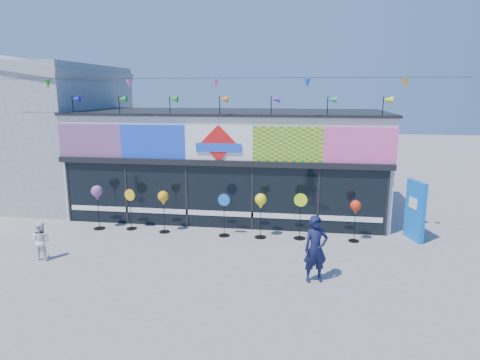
% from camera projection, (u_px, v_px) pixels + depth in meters
% --- Properties ---
extents(ground, '(80.00, 80.00, 0.00)m').
position_uv_depth(ground, '(197.00, 265.00, 12.26)').
color(ground, gray).
rests_on(ground, ground).
extents(kite_shop, '(16.00, 5.70, 5.31)m').
position_uv_depth(kite_shop, '(231.00, 161.00, 17.60)').
color(kite_shop, silver).
rests_on(kite_shop, ground).
extents(neighbour_building, '(8.18, 7.20, 6.87)m').
position_uv_depth(neighbour_building, '(22.00, 128.00, 19.82)').
color(neighbour_building, '#ACAEB1').
rests_on(neighbour_building, ground).
extents(blue_sign, '(0.45, 1.00, 2.00)m').
position_uv_depth(blue_sign, '(415.00, 210.00, 14.14)').
color(blue_sign, blue).
rests_on(blue_sign, ground).
extents(spinner_0, '(0.41, 0.41, 1.61)m').
position_uv_depth(spinner_0, '(97.00, 194.00, 15.18)').
color(spinner_0, black).
rests_on(spinner_0, ground).
extents(spinner_1, '(0.41, 0.38, 1.47)m').
position_uv_depth(spinner_1, '(131.00, 208.00, 15.26)').
color(spinner_1, black).
rests_on(spinner_1, ground).
extents(spinner_2, '(0.38, 0.38, 1.50)m').
position_uv_depth(spinner_2, '(163.00, 199.00, 14.83)').
color(spinner_2, black).
rests_on(spinner_2, ground).
extents(spinner_3, '(0.42, 0.38, 1.49)m').
position_uv_depth(spinner_3, '(224.00, 214.00, 14.53)').
color(spinner_3, black).
rests_on(spinner_3, ground).
extents(spinner_4, '(0.39, 0.39, 1.54)m').
position_uv_depth(spinner_4, '(261.00, 203.00, 14.27)').
color(spinner_4, black).
rests_on(spinner_4, ground).
extents(spinner_5, '(0.44, 0.40, 1.57)m').
position_uv_depth(spinner_5, '(300.00, 215.00, 14.24)').
color(spinner_5, black).
rests_on(spinner_5, ground).
extents(spinner_6, '(0.36, 0.36, 1.41)m').
position_uv_depth(spinner_6, '(356.00, 208.00, 13.93)').
color(spinner_6, black).
rests_on(spinner_6, ground).
extents(adult_man, '(0.75, 0.61, 1.76)m').
position_uv_depth(adult_man, '(316.00, 249.00, 11.03)').
color(adult_man, '#111638').
rests_on(adult_man, ground).
extents(child, '(0.58, 0.37, 1.14)m').
position_uv_depth(child, '(41.00, 241.00, 12.55)').
color(child, white).
rests_on(child, ground).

